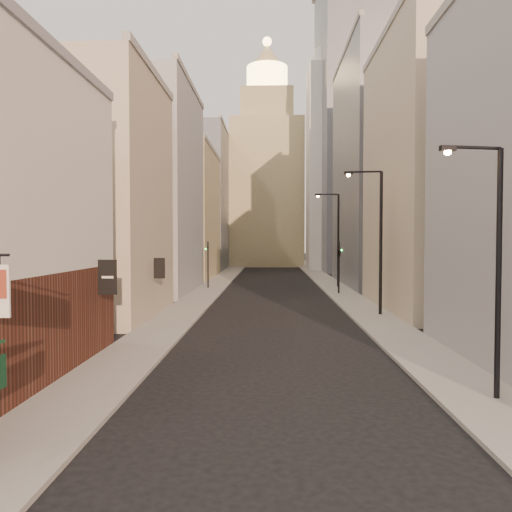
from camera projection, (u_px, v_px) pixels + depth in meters
The scene contains 16 objects.
sidewalk_left at pixel (221, 280), 62.41m from camera, with size 3.00×140.00×0.15m, color gray.
sidewalk_right at pixel (325, 281), 62.04m from camera, with size 3.00×140.00×0.15m, color gray.
left_bldg_beige at pixel (96, 198), 33.33m from camera, with size 8.00×12.00×16.00m, color tan.
left_bldg_grey at pixel (152, 191), 49.25m from camera, with size 8.00×16.00×20.00m, color #939499.
left_bldg_tan at pixel (184, 215), 67.28m from camera, with size 8.00×18.00×17.00m, color #9A8B64.
left_bldg_wingrid at pixel (204, 200), 87.14m from camera, with size 8.00×20.00×24.00m, color gray.
right_bldg_beige at pixel (438, 174), 36.57m from camera, with size 8.00×16.00×20.00m, color tan.
right_bldg_wingrid at pixel (379, 171), 56.45m from camera, with size 8.00×20.00×26.00m, color gray.
highrise at pixel (379, 118), 83.82m from camera, with size 21.00×23.00×51.20m.
clock_tower at pixel (267, 177), 98.62m from camera, with size 14.00×14.00×44.90m.
white_tower at pixel (331, 160), 84.29m from camera, with size 8.00×8.00×41.50m.
streetlamp_near at pixel (493, 257), 15.76m from camera, with size 2.12×0.56×8.14m.
streetlamp_mid at pixel (377, 233), 33.63m from camera, with size 2.58×0.49×9.84m.
streetlamp_far at pixel (336, 234), 53.27m from camera, with size 2.64×0.47×10.08m.
traffic_light_left at pixel (208, 254), 52.12m from camera, with size 0.55×0.44×5.00m.
traffic_light_right at pixel (339, 255), 46.54m from camera, with size 0.65×0.64×5.00m.
Camera 1 is at (-0.31, -7.12, 5.23)m, focal length 35.00 mm.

